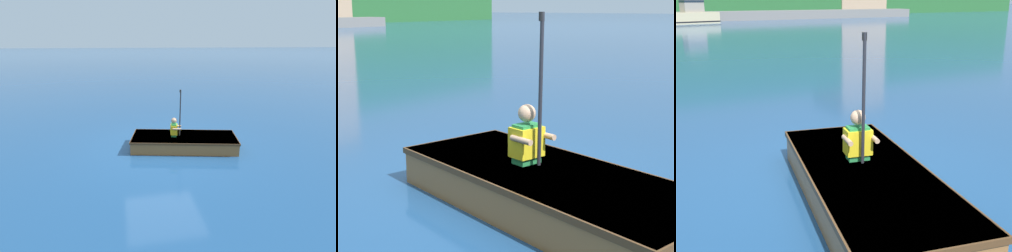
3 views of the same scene
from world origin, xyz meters
TOP-DOWN VIEW (x-y plane):
  - ground_plane at (0.00, 0.00)m, footprint 300.00×300.00m
  - rowboat_foreground at (-0.18, -0.68)m, footprint 1.93×3.39m
  - person_paddler at (-0.10, -0.34)m, footprint 0.40×0.39m

SIDE VIEW (x-z plane):
  - ground_plane at x=0.00m, z-range 0.00..0.00m
  - rowboat_foreground at x=-0.18m, z-range 0.03..0.42m
  - person_paddler at x=-0.10m, z-range -0.05..1.37m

